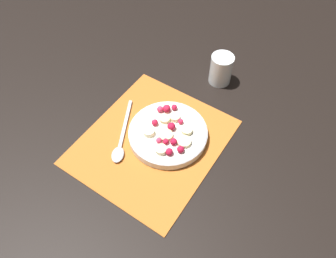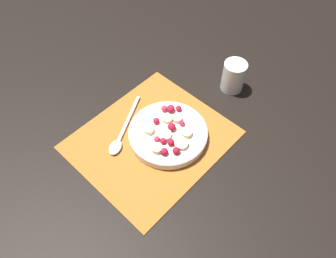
% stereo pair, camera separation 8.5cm
% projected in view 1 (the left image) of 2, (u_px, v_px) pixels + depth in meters
% --- Properties ---
extents(ground_plane, '(3.00, 3.00, 0.00)m').
position_uv_depth(ground_plane, '(152.00, 142.00, 0.87)').
color(ground_plane, black).
extents(placemat, '(0.39, 0.34, 0.01)m').
position_uv_depth(placemat, '(152.00, 141.00, 0.87)').
color(placemat, '#B26023').
rests_on(placemat, ground_plane).
extents(fruit_bowl, '(0.21, 0.21, 0.05)m').
position_uv_depth(fruit_bowl, '(168.00, 133.00, 0.86)').
color(fruit_bowl, silver).
rests_on(fruit_bowl, placemat).
extents(spoon, '(0.20, 0.11, 0.01)m').
position_uv_depth(spoon, '(120.00, 144.00, 0.86)').
color(spoon, '#B2B2B7').
rests_on(spoon, placemat).
extents(drinking_glass, '(0.07, 0.07, 0.09)m').
position_uv_depth(drinking_glass, '(221.00, 69.00, 0.97)').
color(drinking_glass, white).
rests_on(drinking_glass, ground_plane).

